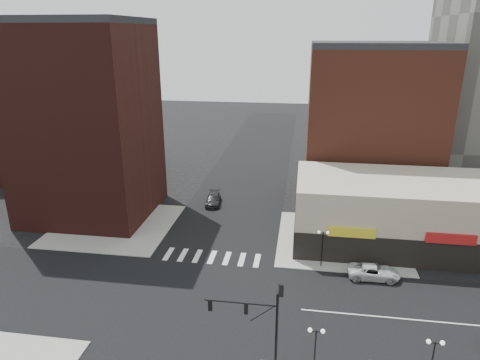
# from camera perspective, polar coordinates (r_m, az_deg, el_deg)

# --- Properties ---
(ground) EXTENTS (240.00, 240.00, 0.00)m
(ground) POSITION_cam_1_polar(r_m,az_deg,el_deg) (42.35, -6.02, -15.63)
(ground) COLOR black
(ground) RESTS_ON ground
(road_ew) EXTENTS (200.00, 14.00, 0.02)m
(road_ew) POSITION_cam_1_polar(r_m,az_deg,el_deg) (42.34, -6.02, -15.62)
(road_ew) COLOR black
(road_ew) RESTS_ON ground
(road_ns) EXTENTS (14.00, 200.00, 0.02)m
(road_ns) POSITION_cam_1_polar(r_m,az_deg,el_deg) (42.34, -6.02, -15.62)
(road_ns) COLOR black
(road_ns) RESTS_ON ground
(sidewalk_nw) EXTENTS (15.00, 15.00, 0.12)m
(sidewalk_nw) POSITION_cam_1_polar(r_m,az_deg,el_deg) (58.78, -16.34, -5.79)
(sidewalk_nw) COLOR gray
(sidewalk_nw) RESTS_ON ground
(sidewalk_ne) EXTENTS (15.00, 15.00, 0.12)m
(sidewalk_ne) POSITION_cam_1_polar(r_m,az_deg,el_deg) (53.96, 13.22, -7.83)
(sidewalk_ne) COLOR gray
(sidewalk_ne) RESTS_ON ground
(building_nw) EXTENTS (16.00, 15.00, 25.00)m
(building_nw) POSITION_cam_1_polar(r_m,az_deg,el_deg) (60.40, -19.80, 6.98)
(building_nw) COLOR #3B1612
(building_nw) RESTS_ON ground
(building_nw_low) EXTENTS (20.00, 18.00, 12.00)m
(building_nw_low) POSITION_cam_1_polar(r_m,az_deg,el_deg) (81.25, -22.40, 4.85)
(building_nw_low) COLOR #3B1612
(building_nw_low) RESTS_ON ground
(building_ne_midrise) EXTENTS (18.00, 15.00, 22.00)m
(building_ne_midrise) POSITION_cam_1_polar(r_m,az_deg,el_deg) (65.10, 17.00, 6.73)
(building_ne_midrise) COLOR brown
(building_ne_midrise) RESTS_ON ground
(building_ne_row) EXTENTS (24.20, 12.20, 8.00)m
(building_ne_row) POSITION_cam_1_polar(r_m,az_deg,el_deg) (54.06, 20.33, -4.72)
(building_ne_row) COLOR #B4A88F
(building_ne_row) RESTS_ON ground
(traffic_signal) EXTENTS (5.59, 3.09, 7.77)m
(traffic_signal) POSITION_cam_1_polar(r_m,az_deg,el_deg) (32.11, 3.20, -17.43)
(traffic_signal) COLOR black
(traffic_signal) RESTS_ON ground
(street_lamp_se_a) EXTENTS (1.22, 0.32, 4.16)m
(street_lamp_se_a) POSITION_cam_1_polar(r_m,az_deg,el_deg) (32.98, 10.07, -20.29)
(street_lamp_se_a) COLOR black
(street_lamp_se_a) RESTS_ON sidewalk_se
(street_lamp_se_b) EXTENTS (1.22, 0.32, 4.16)m
(street_lamp_se_b) POSITION_cam_1_polar(r_m,az_deg,el_deg) (34.31, 24.42, -20.16)
(street_lamp_se_b) COLOR black
(street_lamp_se_b) RESTS_ON sidewalk_se
(street_lamp_ne) EXTENTS (1.22, 0.32, 4.16)m
(street_lamp_ne) POSITION_cam_1_polar(r_m,az_deg,el_deg) (46.53, 10.98, -7.77)
(street_lamp_ne) COLOR black
(street_lamp_ne) RESTS_ON sidewalk_ne
(white_suv) EXTENTS (5.27, 2.49, 1.45)m
(white_suv) POSITION_cam_1_polar(r_m,az_deg,el_deg) (47.02, 17.39, -11.60)
(white_suv) COLOR silver
(white_suv) RESTS_ON ground
(dark_sedan_north) EXTENTS (2.57, 5.20, 1.45)m
(dark_sedan_north) POSITION_cam_1_polar(r_m,az_deg,el_deg) (63.07, -3.59, -2.61)
(dark_sedan_north) COLOR black
(dark_sedan_north) RESTS_ON ground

